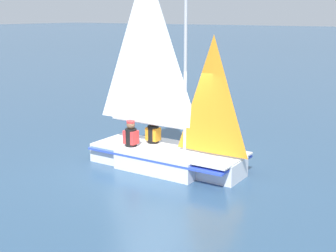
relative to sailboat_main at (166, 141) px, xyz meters
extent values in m
plane|color=#2D4C6B|center=(0.00, 0.07, -0.68)|extent=(260.00, 260.00, 0.00)
cube|color=silver|center=(0.00, 0.07, -0.43)|extent=(1.71, 2.20, 0.49)
cube|color=silver|center=(-0.01, 1.62, -0.43)|extent=(0.94, 0.92, 0.49)
cube|color=silver|center=(0.01, -1.49, -0.43)|extent=(1.44, 0.92, 0.49)
cube|color=blue|center=(0.00, 0.07, -0.28)|extent=(1.73, 3.91, 0.05)
cube|color=silver|center=(-0.01, 1.16, -0.17)|extent=(1.57, 1.80, 0.04)
cylinder|color=#B7B7BC|center=(0.00, 0.56, 2.18)|extent=(0.08, 0.08, 4.73)
cylinder|color=#B7B7BC|center=(0.00, -0.57, 0.41)|extent=(0.08, 2.27, 0.07)
pyramid|color=white|center=(0.00, -0.57, 2.43)|extent=(0.06, 2.16, 3.98)
pyramid|color=orange|center=(-0.01, 1.31, 1.31)|extent=(0.06, 1.35, 2.80)
cube|color=black|center=(0.01, -2.01, -0.51)|extent=(0.03, 0.08, 0.34)
cube|color=black|center=(-0.27, -0.58, -0.45)|extent=(0.24, 0.28, 0.45)
cylinder|color=black|center=(-0.27, -0.58, 0.03)|extent=(0.30, 0.30, 0.50)
cube|color=orange|center=(-0.27, -0.58, 0.05)|extent=(0.26, 0.34, 0.35)
sphere|color=brown|center=(-0.27, -0.58, 0.37)|extent=(0.22, 0.22, 0.22)
cylinder|color=black|center=(-0.27, -0.58, 0.46)|extent=(0.21, 0.21, 0.06)
cube|color=black|center=(0.31, -0.89, -0.45)|extent=(0.24, 0.28, 0.45)
cylinder|color=black|center=(0.31, -0.89, 0.03)|extent=(0.30, 0.30, 0.50)
cube|color=red|center=(0.31, -0.89, 0.05)|extent=(0.26, 0.34, 0.35)
sphere|color=brown|center=(0.31, -0.89, 0.37)|extent=(0.22, 0.22, 0.22)
cylinder|color=red|center=(0.31, -0.89, 0.46)|extent=(0.21, 0.21, 0.06)
camera|label=1|loc=(9.59, 6.35, 3.19)|focal=50.00mm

